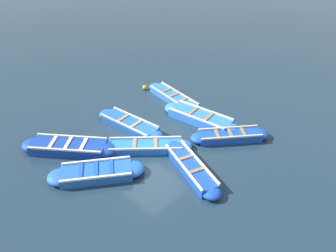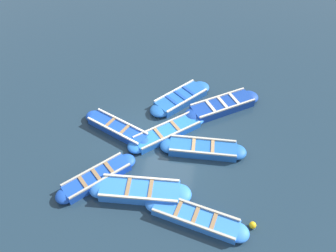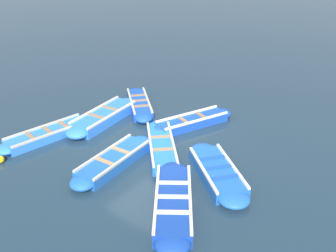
# 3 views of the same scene
# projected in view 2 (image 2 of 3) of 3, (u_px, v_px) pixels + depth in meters

# --- Properties ---
(ground_plane) EXTENTS (120.00, 120.00, 0.00)m
(ground_plane) POSITION_uv_depth(u_px,v_px,m) (167.00, 143.00, 14.17)
(ground_plane) COLOR #1C303F
(boat_bow_out) EXTENTS (3.30, 3.23, 0.37)m
(boat_bow_out) POSITION_uv_depth(u_px,v_px,m) (167.00, 132.00, 14.39)
(boat_bow_out) COLOR blue
(boat_bow_out) RESTS_ON ground
(boat_outer_right) EXTENTS (3.91, 1.40, 0.38)m
(boat_outer_right) POSITION_uv_depth(u_px,v_px,m) (195.00, 217.00, 11.52)
(boat_outer_right) COLOR blue
(boat_outer_right) RESTS_ON ground
(boat_drifting) EXTENTS (3.61, 1.99, 0.40)m
(boat_drifting) POSITION_uv_depth(u_px,v_px,m) (118.00, 129.00, 14.52)
(boat_drifting) COLOR #1947B7
(boat_drifting) RESTS_ON ground
(boat_alongside) EXTENTS (3.72, 3.08, 0.46)m
(boat_alongside) POSITION_uv_depth(u_px,v_px,m) (222.00, 106.00, 15.52)
(boat_alongside) COLOR navy
(boat_alongside) RESTS_ON ground
(boat_far_corner) EXTENTS (2.77, 3.03, 0.41)m
(boat_far_corner) POSITION_uv_depth(u_px,v_px,m) (97.00, 177.00, 12.68)
(boat_far_corner) COLOR #1947B7
(boat_far_corner) RESTS_ON ground
(boat_centre) EXTENTS (3.68, 1.10, 0.42)m
(boat_centre) POSITION_uv_depth(u_px,v_px,m) (203.00, 149.00, 13.70)
(boat_centre) COLOR #1E59AD
(boat_centre) RESTS_ON ground
(boat_near_quay) EXTENTS (3.95, 1.31, 0.46)m
(boat_near_quay) POSITION_uv_depth(u_px,v_px,m) (140.00, 191.00, 12.23)
(boat_near_quay) COLOR blue
(boat_near_quay) RESTS_ON ground
(boat_outer_left) EXTENTS (2.94, 3.37, 0.41)m
(boat_outer_left) POSITION_uv_depth(u_px,v_px,m) (181.00, 98.00, 15.94)
(boat_outer_left) COLOR #1E59AD
(boat_outer_left) RESTS_ON ground
(buoy_orange_near) EXTENTS (0.25, 0.25, 0.25)m
(buoy_orange_near) POSITION_uv_depth(u_px,v_px,m) (253.00, 225.00, 11.35)
(buoy_orange_near) COLOR #EAB214
(buoy_orange_near) RESTS_ON ground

